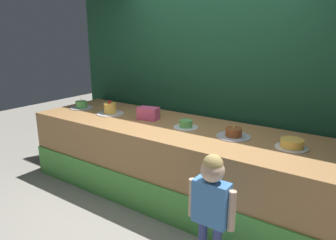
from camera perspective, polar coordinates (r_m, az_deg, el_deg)
ground_plane at (r=3.45m, az=-2.15°, el=-17.49°), size 12.00×12.00×0.00m
stage_platform at (r=3.64m, az=3.06°, el=-7.93°), size 4.02×1.13×0.86m
curtain_backdrop at (r=3.94m, az=8.44°, el=9.34°), size 4.42×0.08×2.93m
child_figure at (r=2.48m, az=7.92°, el=-14.06°), size 0.39×0.18×1.02m
pink_box at (r=3.84m, az=-3.60°, el=1.23°), size 0.27×0.20×0.15m
cake_far_left at (r=4.57m, az=-15.52°, el=2.60°), size 0.31×0.31×0.15m
cake_left at (r=4.15m, az=-10.50°, el=1.89°), size 0.35×0.35×0.18m
cake_center at (r=3.50m, az=3.27°, el=-0.87°), size 0.28×0.28×0.09m
cake_right at (r=3.25m, az=11.86°, el=-2.42°), size 0.35×0.35×0.15m
cake_far_right at (r=3.09m, az=21.65°, el=-4.09°), size 0.29×0.29×0.09m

